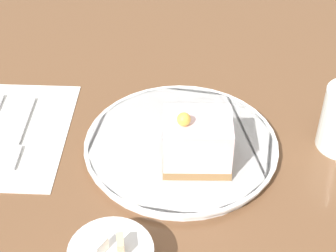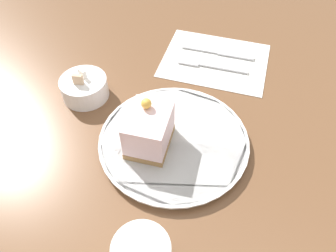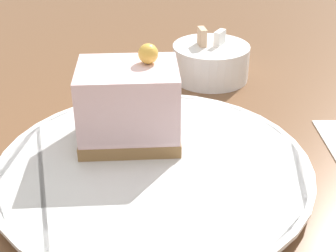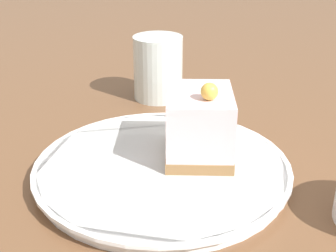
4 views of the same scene
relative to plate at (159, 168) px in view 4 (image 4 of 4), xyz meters
name	(u,v)px [view 4 (image 4 of 4)]	position (x,y,z in m)	size (l,w,h in m)	color
ground_plane	(164,171)	(-0.01, 0.00, -0.01)	(4.00, 4.00, 0.00)	brown
plate	(159,168)	(0.00, 0.00, 0.00)	(0.28, 0.28, 0.02)	white
cake_slice	(199,125)	(-0.03, 0.04, 0.04)	(0.10, 0.09, 0.09)	olive
drinking_glass	(158,68)	(-0.23, -0.05, 0.04)	(0.07, 0.07, 0.10)	silver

